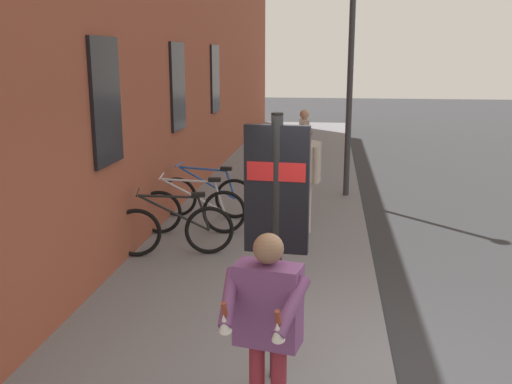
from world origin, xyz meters
TOP-DOWN VIEW (x-y plane):
  - ground at (6.00, -1.00)m, footprint 60.00×60.00m
  - sidewalk_pavement at (8.00, 1.75)m, footprint 24.00×3.50m
  - station_facade at (8.99, 3.80)m, footprint 22.00×0.65m
  - bicycle_mid_rack at (2.76, 2.87)m, footprint 0.59×1.73m
  - bicycle_end_of_row at (3.83, 2.85)m, footprint 0.48×1.76m
  - bicycle_by_door at (4.81, 2.83)m, footprint 0.48×1.77m
  - transit_info_sign at (-0.32, 1.09)m, footprint 0.13×0.55m
  - pedestrian_by_facade at (4.19, 1.06)m, footprint 0.54×0.53m
  - pedestrian_near_bus at (8.42, 1.27)m, footprint 0.62×0.26m
  - tourist_with_hotdogs at (-1.25, 1.07)m, footprint 0.64×0.63m
  - street_lamp at (6.84, 0.30)m, footprint 0.28×0.28m

SIDE VIEW (x-z plane):
  - ground at x=6.00m, z-range 0.00..0.00m
  - sidewalk_pavement at x=8.00m, z-range 0.00..0.12m
  - bicycle_mid_rack at x=2.76m, z-range 0.02..1.00m
  - bicycle_end_of_row at x=3.83m, z-range 0.02..1.00m
  - bicycle_by_door at x=4.81m, z-range 0.02..1.00m
  - pedestrian_near_bus at x=8.42m, z-range 0.30..1.91m
  - tourist_with_hotdogs at x=-1.25m, z-range 0.31..1.96m
  - pedestrian_by_facade at x=4.19m, z-range 0.32..2.08m
  - transit_info_sign at x=-0.32m, z-range 0.52..2.92m
  - street_lamp at x=6.84m, z-range 0.60..5.57m
  - station_facade at x=8.99m, z-range 0.00..7.99m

